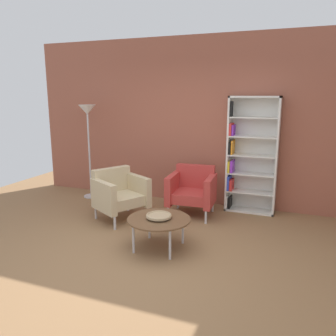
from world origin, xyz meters
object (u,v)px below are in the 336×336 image
(armchair_near_window, at_px, (192,190))
(floor_lamp_torchiere, at_px, (88,121))
(decorative_bowl, at_px, (159,216))
(coffee_table_low, at_px, (159,220))
(armchair_spare_guest, at_px, (119,193))
(bookshelf_tall, at_px, (249,156))

(armchair_near_window, relative_size, floor_lamp_torchiere, 0.45)
(decorative_bowl, xyz_separation_m, floor_lamp_torchiere, (-2.07, 1.60, 1.01))
(decorative_bowl, distance_m, armchair_near_window, 1.37)
(coffee_table_low, bearing_deg, armchair_near_window, 89.18)
(decorative_bowl, bearing_deg, armchair_spare_guest, 142.28)
(armchair_spare_guest, relative_size, floor_lamp_torchiere, 0.54)
(armchair_near_window, bearing_deg, bookshelf_tall, 28.47)
(bookshelf_tall, bearing_deg, armchair_spare_guest, -148.66)
(decorative_bowl, bearing_deg, floor_lamp_torchiere, 142.23)
(bookshelf_tall, xyz_separation_m, floor_lamp_torchiere, (-2.90, -0.27, 0.51))
(bookshelf_tall, height_order, decorative_bowl, bookshelf_tall)
(decorative_bowl, relative_size, floor_lamp_torchiere, 0.18)
(bookshelf_tall, height_order, armchair_spare_guest, bookshelf_tall)
(armchair_near_window, bearing_deg, coffee_table_low, -94.44)
(bookshelf_tall, bearing_deg, decorative_bowl, -113.93)
(bookshelf_tall, distance_m, armchair_spare_guest, 2.19)
(decorative_bowl, distance_m, armchair_spare_guest, 1.25)
(armchair_near_window, xyz_separation_m, floor_lamp_torchiere, (-2.09, 0.24, 1.03))
(decorative_bowl, bearing_deg, armchair_near_window, 89.18)
(decorative_bowl, xyz_separation_m, armchair_spare_guest, (-0.99, 0.77, -0.02))
(bookshelf_tall, distance_m, floor_lamp_torchiere, 2.96)
(floor_lamp_torchiere, bearing_deg, coffee_table_low, -37.77)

